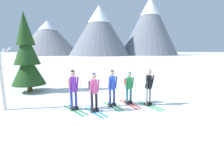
% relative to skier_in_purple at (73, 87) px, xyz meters
% --- Properties ---
extents(ground_plane, '(400.00, 400.00, 0.00)m').
position_rel_skier_in_purple_xyz_m(ground_plane, '(1.57, 0.18, -1.05)').
color(ground_plane, white).
extents(skier_in_purple, '(1.31, 1.61, 1.84)m').
position_rel_skier_in_purple_xyz_m(skier_in_purple, '(0.00, 0.00, 0.00)').
color(skier_in_purple, green).
rests_on(skier_in_purple, ground).
extents(skier_in_pink, '(1.12, 1.53, 1.75)m').
position_rel_skier_in_purple_xyz_m(skier_in_pink, '(0.93, -0.30, -0.06)').
color(skier_in_pink, '#1E84D1').
rests_on(skier_in_pink, ground).
extents(skier_in_blue, '(1.01, 1.60, 1.77)m').
position_rel_skier_in_purple_xyz_m(skier_in_blue, '(1.77, 0.43, -0.06)').
color(skier_in_blue, green).
rests_on(skier_in_blue, ground).
extents(skier_in_green, '(0.94, 1.65, 1.64)m').
position_rel_skier_in_purple_xyz_m(skier_in_green, '(2.63, 0.78, -0.13)').
color(skier_in_green, red).
rests_on(skier_in_green, ground).
extents(skier_in_black, '(1.10, 1.71, 1.80)m').
position_rel_skier_in_purple_xyz_m(skier_in_black, '(3.55, 0.45, -0.05)').
color(skier_in_black, green).
rests_on(skier_in_black, ground).
extents(pine_tree_near, '(2.08, 2.08, 5.03)m').
position_rel_skier_in_purple_xyz_m(pine_tree_near, '(-3.44, 3.72, 1.25)').
color(pine_tree_near, '#51381E').
rests_on(pine_tree_near, ground).
extents(birch_tree_tall, '(0.68, 0.68, 3.36)m').
position_rel_skier_in_purple_xyz_m(birch_tree_tall, '(-3.13, 0.16, 0.68)').
color(birch_tree_tall, silver).
rests_on(birch_tree_tall, ground).
extents(mountain_ridge_distant, '(82.69, 37.25, 29.00)m').
position_rel_skier_in_purple_xyz_m(mountain_ridge_distant, '(3.40, 83.16, 11.20)').
color(mountain_ridge_distant, gray).
rests_on(mountain_ridge_distant, ground).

